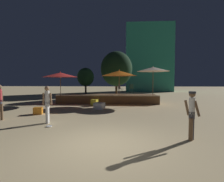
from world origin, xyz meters
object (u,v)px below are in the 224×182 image
cube_seat_0 (38,111)px  patio_umbrella_0 (119,73)px  cube_seat_1 (94,103)px  bistro_chair_0 (132,88)px  patio_umbrella_1 (153,69)px  background_tree_1 (116,69)px  person_0 (47,103)px  frisbee_disc (49,126)px  person_2 (0,101)px  bistro_chair_1 (120,88)px  cube_seat_2 (99,106)px  person_1 (192,113)px  background_tree_0 (86,77)px  patio_umbrella_2 (60,75)px

cube_seat_0 → patio_umbrella_0: bearing=44.9°
cube_seat_1 → bistro_chair_0: bearing=43.6°
patio_umbrella_1 → background_tree_1: size_ratio=0.59×
person_0 → cube_seat_0: bearing=25.0°
bistro_chair_0 → frisbee_disc: bearing=75.1°
patio_umbrella_1 → person_2: patio_umbrella_1 is taller
cube_seat_0 → bistro_chair_1: bearing=54.0°
cube_seat_2 → person_1: size_ratio=0.49×
frisbee_disc → background_tree_0: (-2.75, 19.91, 2.58)m
person_2 → background_tree_0: (0.24, 18.81, 1.62)m
cube_seat_0 → cube_seat_2: cube_seat_2 is taller
person_0 → bistro_chair_0: person_0 is taller
person_1 → bistro_chair_1: size_ratio=1.80×
person_2 → bistro_chair_0: bearing=49.6°
bistro_chair_1 → frisbee_disc: bistro_chair_1 is taller
cube_seat_2 → background_tree_0: background_tree_0 is taller
patio_umbrella_0 → background_tree_1: (-0.47, 6.12, 0.80)m
patio_umbrella_1 → background_tree_0: (-8.39, 12.28, -0.35)m
cube_seat_1 → person_0: person_0 is taller
patio_umbrella_1 → background_tree_0: size_ratio=0.79×
patio_umbrella_2 → person_2: 6.43m
person_2 → bistro_chair_1: bearing=53.7°
cube_seat_2 → bistro_chair_0: size_ratio=0.88×
background_tree_0 → frisbee_disc: bearing=-82.1°
background_tree_0 → background_tree_1: 8.23m
patio_umbrella_0 → cube_seat_2: patio_umbrella_0 is taller
cube_seat_1 → person_1: size_ratio=0.35×
person_0 → background_tree_1: (2.67, 12.90, 2.47)m
patio_umbrella_0 → frisbee_disc: bearing=-110.9°
person_0 → person_1: 6.07m
bistro_chair_0 → background_tree_0: size_ratio=0.22×
cube_seat_0 → cube_seat_2: size_ratio=0.75×
cube_seat_0 → bistro_chair_0: 8.90m
patio_umbrella_2 → cube_seat_2: size_ratio=3.72×
patio_umbrella_1 → background_tree_1: background_tree_1 is taller
patio_umbrella_2 → frisbee_disc: (2.15, -7.30, -2.46)m
patio_umbrella_2 → background_tree_0: 12.63m
frisbee_disc → background_tree_0: bearing=97.9°
background_tree_0 → cube_seat_2: bearing=-74.3°
person_1 → background_tree_0: size_ratio=0.40×
cube_seat_2 → person_0: bearing=-113.4°
cube_seat_0 → person_0: bearing=-54.4°
frisbee_disc → person_2: bearing=159.7°
frisbee_disc → background_tree_0: size_ratio=0.06×
cube_seat_2 → bistro_chair_1: size_ratio=0.88×
background_tree_0 → background_tree_1: bearing=-51.5°
patio_umbrella_0 → patio_umbrella_1: 2.85m
cube_seat_1 → background_tree_0: background_tree_0 is taller
cube_seat_0 → frisbee_disc: (1.85, -2.74, -0.19)m
person_0 → background_tree_1: background_tree_1 is taller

